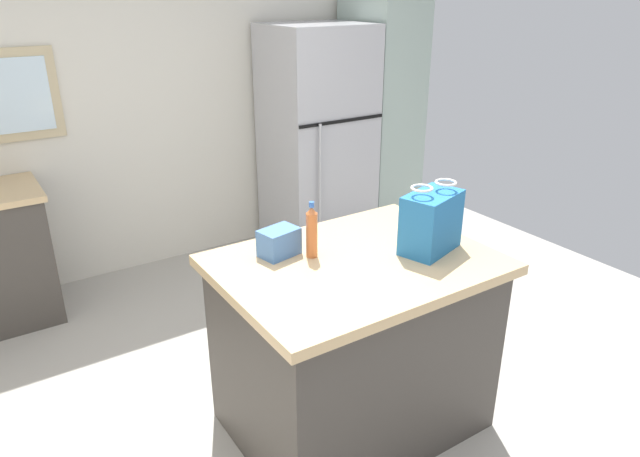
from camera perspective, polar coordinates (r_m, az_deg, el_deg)
ground at (r=3.03m, az=0.18°, el=-20.74°), size 6.06×6.06×0.00m
back_wall at (r=4.58m, az=-18.03°, el=11.72°), size 4.84×0.13×2.57m
kitchen_island at (r=2.89m, az=3.33°, el=-11.30°), size 1.24×0.94×0.93m
refrigerator at (r=4.83m, az=-0.27°, el=8.74°), size 0.79×0.73×1.82m
tall_cabinet at (r=5.19m, az=5.93°, el=10.70°), size 0.49×0.65×2.01m
shopping_bag at (r=2.75m, az=10.87°, el=0.66°), size 0.33×0.26×0.33m
small_box at (r=2.69m, az=-4.05°, el=-1.35°), size 0.20×0.16×0.13m
bottle at (r=2.64m, az=-0.82°, el=-0.35°), size 0.05×0.05×0.27m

